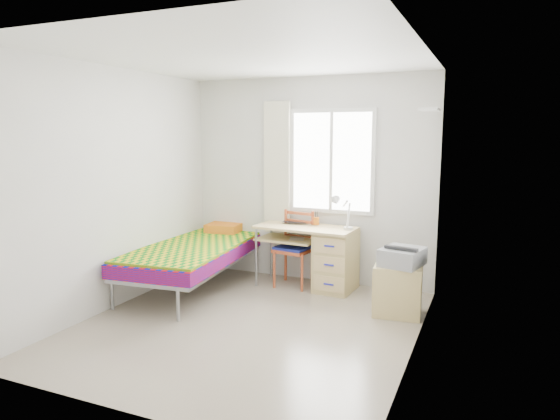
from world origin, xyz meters
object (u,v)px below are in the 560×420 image
at_px(printer, 402,256).
at_px(cabinet, 398,290).
at_px(desk, 330,257).
at_px(bed, 199,250).
at_px(chair, 296,244).

bearing_deg(printer, cabinet, -152.64).
height_order(desk, cabinet, desk).
bearing_deg(bed, desk, 14.09).
xyz_separation_m(cabinet, printer, (0.04, 0.01, 0.36)).
bearing_deg(cabinet, printer, 9.58).
bearing_deg(bed, cabinet, -4.97).
height_order(bed, printer, bed).
bearing_deg(cabinet, chair, 152.80).
bearing_deg(desk, bed, -156.77).
xyz_separation_m(chair, printer, (1.41, -0.53, 0.10)).
relative_size(desk, chair, 1.32).
relative_size(bed, cabinet, 4.33).
relative_size(bed, printer, 4.47).
height_order(bed, chair, bed).
bearing_deg(cabinet, bed, 174.75).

